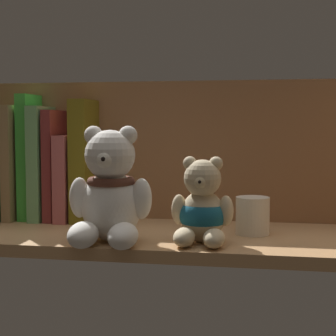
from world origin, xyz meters
The scene contains 12 objects.
shelf_board centered at (0.00, 0.00, 1.00)cm, with size 79.49×26.75×2.00cm, color tan.
shelf_back_panel centered at (0.00, 13.97, 14.41)cm, with size 81.89×1.20×28.82cm, color #8E603E.
book_1 centered at (-33.81, 10.39, 9.92)cm, with size 1.72×14.07×15.85cm, color #446F43.
book_2 centered at (-31.56, 10.39, 13.06)cm, with size 1.83×13.54×22.13cm, color #947951.
book_3 centered at (-29.09, 10.39, 14.14)cm, with size 2.16×10.01×24.28cm, color green.
book_4 centered at (-26.36, 10.39, 12.97)cm, with size 2.34×12.70×21.95cm, color #72B170.
book_5 centered at (-23.78, 10.39, 12.60)cm, with size 1.87×11.65×21.21cm, color maroon.
book_6 centered at (-21.12, 10.39, 10.21)cm, with size 2.50×13.19×16.41cm, color #B95A5A.
book_7 centered at (-17.77, 10.39, 13.58)cm, with size 3.26×12.27×23.16cm, color brown.
teddy_bear_larger centered at (-7.60, -8.94, 9.80)cm, with size 13.30×13.49×18.27cm.
teddy_bear_smaller centered at (6.67, -6.72, 7.31)cm, with size 9.81×10.21×13.52cm.
pillar_candle centered at (14.29, 1.46, 5.16)cm, with size 5.68×5.68×6.31cm, color silver.
Camera 1 is at (16.04, -90.05, 20.35)cm, focal length 58.00 mm.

